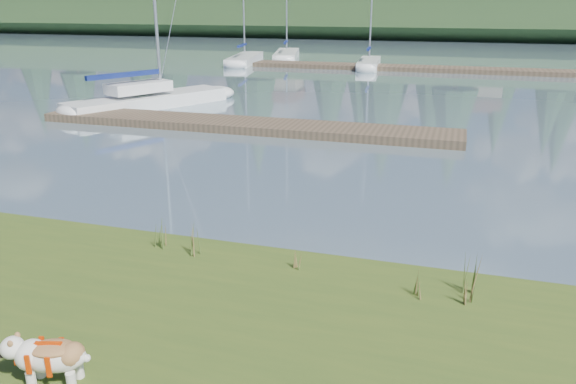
% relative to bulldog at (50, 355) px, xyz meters
% --- Properties ---
extents(ground, '(200.00, 200.00, 0.00)m').
position_rel_bulldog_xyz_m(ground, '(0.50, 35.81, -0.72)').
color(ground, slate).
rests_on(ground, ground).
extents(ridge, '(200.00, 20.00, 5.00)m').
position_rel_bulldog_xyz_m(ridge, '(0.50, 78.81, 1.78)').
color(ridge, '#1F3519').
rests_on(ridge, ground).
extents(bulldog, '(1.01, 0.57, 0.60)m').
position_rel_bulldog_xyz_m(bulldog, '(0.00, 0.00, 0.00)').
color(bulldog, silver).
rests_on(bulldog, bank).
extents(sailboat_main, '(5.39, 8.42, 12.38)m').
position_rel_bulldog_xyz_m(sailboat_main, '(-8.85, 18.30, -0.30)').
color(sailboat_main, silver).
rests_on(sailboat_main, ground).
extents(dock_near, '(16.00, 2.00, 0.30)m').
position_rel_bulldog_xyz_m(dock_near, '(-3.50, 14.81, -0.57)').
color(dock_near, '#4C3D2C').
rests_on(dock_near, ground).
extents(dock_far, '(26.00, 2.20, 0.30)m').
position_rel_bulldog_xyz_m(dock_far, '(2.50, 35.81, -0.57)').
color(dock_far, '#4C3D2C').
rests_on(dock_far, ground).
extents(sailboat_bg_0, '(3.19, 8.70, 12.31)m').
position_rel_bulldog_xyz_m(sailboat_bg_0, '(-12.19, 37.92, -0.40)').
color(sailboat_bg_0, silver).
rests_on(sailboat_bg_0, ground).
extents(sailboat_bg_1, '(3.73, 8.95, 13.02)m').
position_rel_bulldog_xyz_m(sailboat_bg_1, '(-10.24, 42.48, -0.40)').
color(sailboat_bg_1, silver).
rests_on(sailboat_bg_1, ground).
extents(sailboat_bg_2, '(2.02, 7.01, 10.50)m').
position_rel_bulldog_xyz_m(sailboat_bg_2, '(-2.38, 37.34, -0.39)').
color(sailboat_bg_2, silver).
rests_on(sailboat_bg_2, ground).
extents(weed_0, '(0.17, 0.14, 0.64)m').
position_rel_bulldog_xyz_m(weed_0, '(0.02, 3.63, -0.10)').
color(weed_0, '#475B23').
rests_on(weed_0, bank).
extents(weed_1, '(0.17, 0.14, 0.40)m').
position_rel_bulldog_xyz_m(weed_1, '(1.88, 3.65, -0.20)').
color(weed_1, '#475B23').
rests_on(weed_1, bank).
extents(weed_2, '(0.17, 0.14, 0.72)m').
position_rel_bulldog_xyz_m(weed_2, '(4.56, 3.57, -0.07)').
color(weed_2, '#475B23').
rests_on(weed_2, bank).
extents(weed_3, '(0.17, 0.14, 0.65)m').
position_rel_bulldog_xyz_m(weed_3, '(-0.70, 3.74, -0.10)').
color(weed_3, '#475B23').
rests_on(weed_3, bank).
extents(weed_4, '(0.17, 0.14, 0.48)m').
position_rel_bulldog_xyz_m(weed_4, '(3.81, 3.25, -0.17)').
color(weed_4, '#475B23').
rests_on(weed_4, bank).
extents(weed_5, '(0.17, 0.14, 0.51)m').
position_rel_bulldog_xyz_m(weed_5, '(4.55, 3.30, -0.16)').
color(weed_5, '#475B23').
rests_on(weed_5, bank).
extents(mud_lip, '(60.00, 0.50, 0.14)m').
position_rel_bulldog_xyz_m(mud_lip, '(0.50, 4.21, -0.65)').
color(mud_lip, '#33281C').
rests_on(mud_lip, ground).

